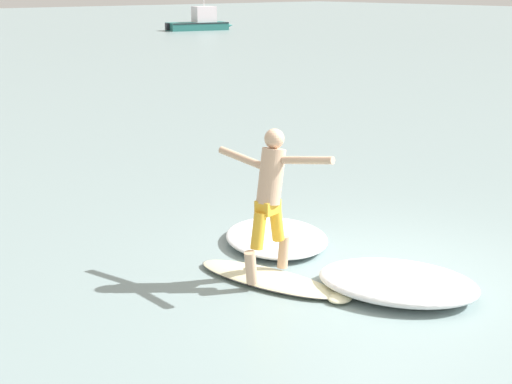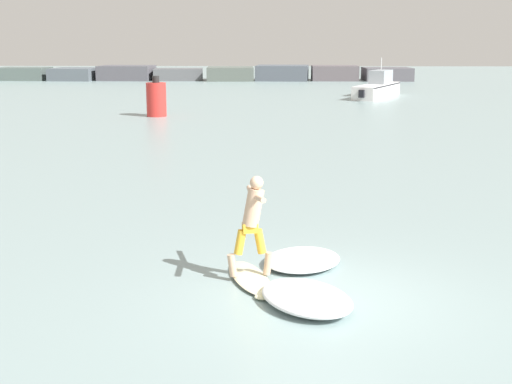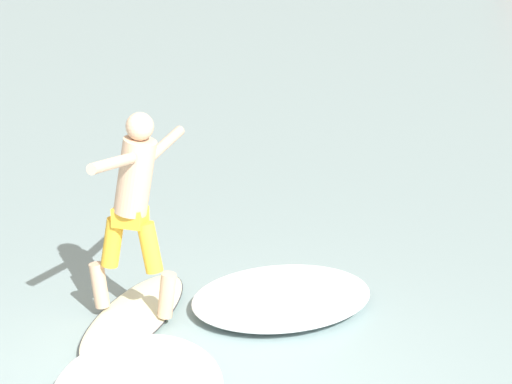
{
  "view_description": "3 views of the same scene",
  "coord_description": "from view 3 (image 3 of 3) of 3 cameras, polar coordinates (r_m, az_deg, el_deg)",
  "views": [
    {
      "loc": [
        -6.45,
        -5.07,
        3.45
      ],
      "look_at": [
        -0.61,
        1.76,
        0.81
      ],
      "focal_mm": 50.0,
      "sensor_mm": 36.0,
      "label": 1
    },
    {
      "loc": [
        -0.83,
        -11.04,
        4.15
      ],
      "look_at": [
        -1.13,
        2.36,
        1.26
      ],
      "focal_mm": 50.0,
      "sensor_mm": 36.0,
      "label": 2
    },
    {
      "loc": [
        4.56,
        -6.77,
        4.33
      ],
      "look_at": [
        -0.9,
        2.42,
        0.77
      ],
      "focal_mm": 85.0,
      "sensor_mm": 36.0,
      "label": 3
    }
  ],
  "objects": [
    {
      "name": "surfboard",
      "position": [
        10.45,
        -5.85,
        -5.91
      ],
      "size": [
        1.1,
        2.13,
        0.22
      ],
      "color": "beige",
      "rests_on": "ground"
    },
    {
      "name": "surfer",
      "position": [
        10.07,
        -5.73,
        -0.24
      ],
      "size": [
        0.82,
        1.63,
        1.77
      ],
      "color": "tan",
      "rests_on": "surfboard"
    },
    {
      "name": "wave_foam_at_nose",
      "position": [
        10.67,
        1.21,
        -4.97
      ],
      "size": [
        1.93,
        2.08,
        0.19
      ],
      "color": "white",
      "rests_on": "ground"
    }
  ]
}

